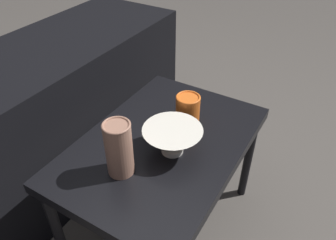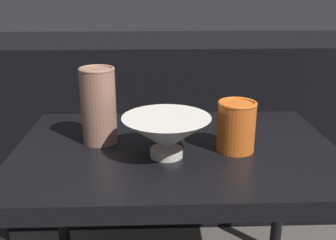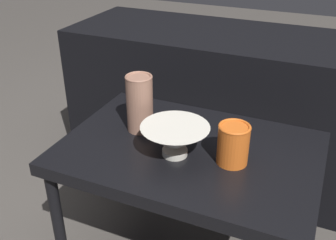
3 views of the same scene
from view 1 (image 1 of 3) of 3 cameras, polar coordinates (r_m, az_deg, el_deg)
ground_plane at (r=1.51m, az=-0.75°, el=-17.79°), size 8.00×8.00×0.00m
table at (r=1.18m, az=-0.91°, el=-5.63°), size 0.76×0.52×0.49m
couch_backdrop at (r=1.59m, az=-20.40°, el=-0.20°), size 1.49×0.50×0.66m
bowl at (r=1.07m, az=0.78°, el=-3.30°), size 0.20×0.20×0.09m
vase_textured_left at (r=0.99m, az=-8.55°, el=-4.86°), size 0.09×0.09×0.19m
vase_colorful_right at (r=1.19m, az=3.45°, el=1.80°), size 0.09×0.09×0.12m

